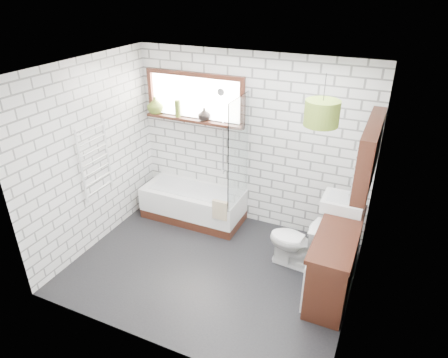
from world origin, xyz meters
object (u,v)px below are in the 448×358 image
at_px(bathtub, 193,204).
at_px(basin, 343,203).
at_px(pendant, 322,113).
at_px(toilet, 296,242).
at_px(vanity, 336,259).

relative_size(bathtub, basin, 3.09).
bearing_deg(pendant, basin, 57.18).
xyz_separation_m(basin, toilet, (-0.46, -0.30, -0.52)).
relative_size(bathtub, pendant, 4.21).
height_order(basin, pendant, pendant).
bearing_deg(toilet, bathtub, -100.24).
height_order(bathtub, pendant, pendant).
relative_size(basin, toilet, 0.70).
bearing_deg(basin, pendant, -122.82).
relative_size(vanity, basin, 2.85).
bearing_deg(bathtub, pendant, -18.11).
relative_size(vanity, toilet, 1.98).
height_order(bathtub, toilet, toilet).
distance_m(bathtub, vanity, 2.34).
bearing_deg(basin, vanity, -83.16).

